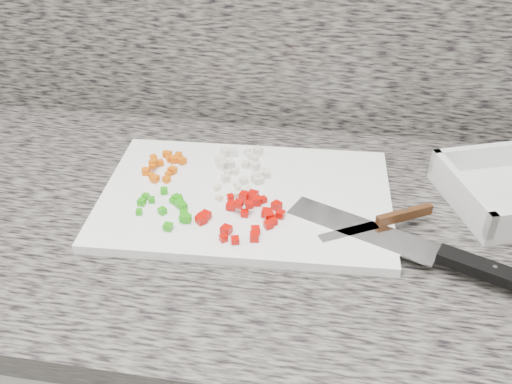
% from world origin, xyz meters
% --- Properties ---
extents(countertop, '(3.96, 0.64, 0.04)m').
position_xyz_m(countertop, '(0.00, 1.44, 0.88)').
color(countertop, '#636057').
rests_on(countertop, cabinet).
extents(cutting_board, '(0.48, 0.34, 0.02)m').
position_xyz_m(cutting_board, '(0.04, 1.47, 0.91)').
color(cutting_board, white).
rests_on(cutting_board, countertop).
extents(carrot_pile, '(0.07, 0.09, 0.02)m').
position_xyz_m(carrot_pile, '(-0.11, 1.53, 0.92)').
color(carrot_pile, '#D75804').
rests_on(carrot_pile, cutting_board).
extents(onion_pile, '(0.10, 0.11, 0.02)m').
position_xyz_m(onion_pile, '(0.02, 1.55, 0.92)').
color(onion_pile, beige).
rests_on(onion_pile, cutting_board).
extents(green_pepper_pile, '(0.09, 0.10, 0.01)m').
position_xyz_m(green_pepper_pile, '(-0.07, 1.41, 0.92)').
color(green_pepper_pile, '#20980D').
rests_on(green_pepper_pile, cutting_board).
extents(red_pepper_pile, '(0.13, 0.13, 0.02)m').
position_xyz_m(red_pepper_pile, '(0.05, 1.41, 0.92)').
color(red_pepper_pile, '#B80702').
rests_on(red_pepper_pile, cutting_board).
extents(garlic_pile, '(0.06, 0.05, 0.01)m').
position_xyz_m(garlic_pile, '(0.02, 1.47, 0.92)').
color(garlic_pile, beige).
rests_on(garlic_pile, cutting_board).
extents(chef_knife, '(0.36, 0.18, 0.02)m').
position_xyz_m(chef_knife, '(0.34, 1.36, 0.92)').
color(chef_knife, white).
rests_on(chef_knife, cutting_board).
extents(paring_knife, '(0.17, 0.11, 0.02)m').
position_xyz_m(paring_knife, '(0.26, 1.43, 0.92)').
color(paring_knife, white).
rests_on(paring_knife, cutting_board).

